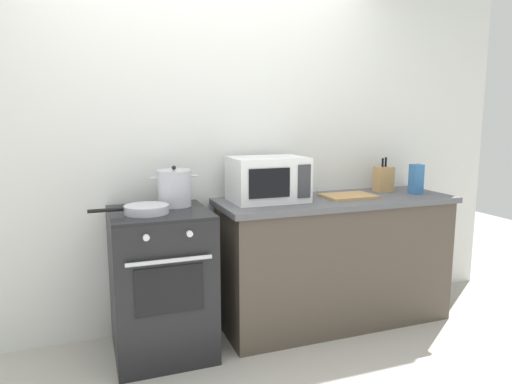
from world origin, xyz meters
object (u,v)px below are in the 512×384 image
at_px(microwave, 268,179).
at_px(cutting_board, 349,196).
at_px(stock_pot, 174,188).
at_px(pasta_box, 416,179).
at_px(knife_block, 383,179).
at_px(stove, 161,282).
at_px(frying_pan, 145,209).

distance_m(microwave, cutting_board, 0.61).
relative_size(stock_pot, pasta_box, 1.37).
distance_m(microwave, knife_block, 0.98).
relative_size(cutting_board, knife_block, 1.37).
height_order(stove, frying_pan, frying_pan).
bearing_deg(knife_block, frying_pan, -173.99).
bearing_deg(stock_pot, cutting_board, -5.61).
bearing_deg(frying_pan, stove, 29.94).
height_order(cutting_board, knife_block, knife_block).
bearing_deg(cutting_board, knife_block, 19.79).
bearing_deg(stove, knife_block, 4.68).
relative_size(frying_pan, pasta_box, 2.11).
xyz_separation_m(stock_pot, knife_block, (1.60, 0.02, -0.02)).
distance_m(cutting_board, knife_block, 0.42).
relative_size(stock_pot, microwave, 0.60).
bearing_deg(cutting_board, pasta_box, -3.10).
xyz_separation_m(stock_pot, frying_pan, (-0.21, -0.17, -0.09)).
relative_size(stove, cutting_board, 2.56).
height_order(stock_pot, pasta_box, stock_pot).
distance_m(stock_pot, frying_pan, 0.28).
relative_size(stock_pot, frying_pan, 0.65).
xyz_separation_m(frying_pan, knife_block, (1.81, 0.19, 0.07)).
bearing_deg(pasta_box, stock_pot, 175.17).
bearing_deg(stock_pot, pasta_box, -4.83).
relative_size(stove, stock_pot, 3.06).
relative_size(cutting_board, pasta_box, 1.64).
xyz_separation_m(frying_pan, pasta_box, (1.98, 0.02, 0.08)).
relative_size(microwave, cutting_board, 1.39).
relative_size(microwave, knife_block, 1.91).
xyz_separation_m(stove, microwave, (0.75, 0.08, 0.61)).
bearing_deg(cutting_board, frying_pan, -177.95).
height_order(microwave, pasta_box, microwave).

